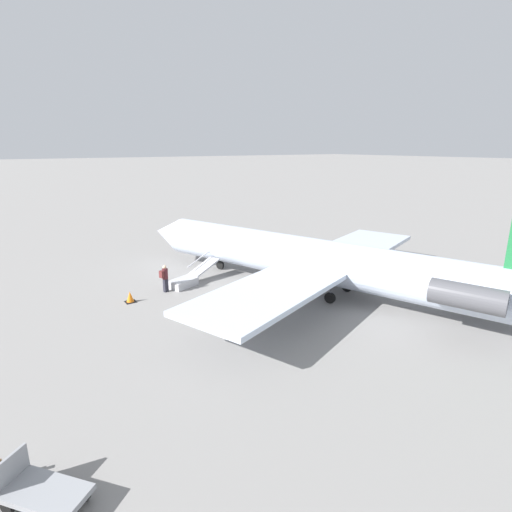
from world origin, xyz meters
name	(u,v)px	position (x,y,z in m)	size (l,w,h in m)	color
ground_plane	(306,289)	(0.00, 0.00, 0.00)	(600.00, 600.00, 0.00)	gray
airplane_main	(321,261)	(-0.88, -0.31, 2.08)	(27.92, 21.62, 6.95)	silver
boarding_stairs	(187,279)	(5.02, 5.90, 0.38)	(2.32, 4.12, 1.72)	#B2B2B7
passenger	(165,277)	(4.59, 7.59, 1.00)	(0.43, 0.57, 1.74)	#23232D
luggage_cart	(41,491)	(-8.32, 15.97, 0.46)	(2.40, 2.24, 1.22)	gray
traffic_cone_near_stairs	(130,297)	(4.14, 9.94, 0.30)	(0.59, 0.59, 0.64)	black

